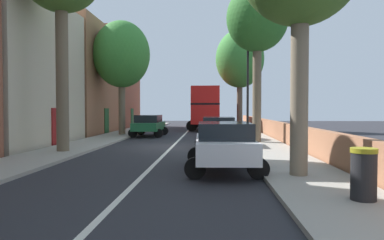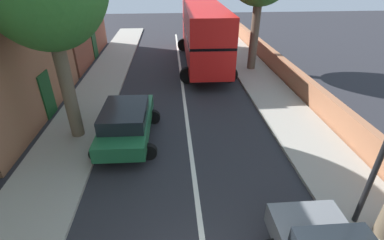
{
  "view_description": "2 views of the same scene",
  "coord_description": "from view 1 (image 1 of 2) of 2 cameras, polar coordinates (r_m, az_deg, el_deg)",
  "views": [
    {
      "loc": [
        2.06,
        -19.33,
        2.05
      ],
      "look_at": [
        0.74,
        6.42,
        1.24
      ],
      "focal_mm": 33.4,
      "sensor_mm": 36.0,
      "label": 1
    },
    {
      "loc": [
        -0.65,
        -2.69,
        6.33
      ],
      "look_at": [
        -0.08,
        4.49,
        2.28
      ],
      "focal_mm": 25.72,
      "sensor_mm": 36.0,
      "label": 2
    }
  ],
  "objects": [
    {
      "name": "road_centre_line",
      "position": [
        19.55,
        -3.13,
        -4.22
      ],
      "size": [
        0.16,
        54.0,
        0.01
      ],
      "primitive_type": "cube",
      "color": "silver",
      "rests_on": "ground"
    },
    {
      "name": "sidewalk_right",
      "position": [
        19.64,
        11.27,
        -4.06
      ],
      "size": [
        2.6,
        60.0,
        0.12
      ],
      "primitive_type": "cube",
      "color": "#9E998E",
      "rests_on": "ground"
    },
    {
      "name": "double_decker_bus",
      "position": [
        36.2,
        2.38,
        2.27
      ],
      "size": [
        3.69,
        10.87,
        4.06
      ],
      "color": "red",
      "rests_on": "ground"
    },
    {
      "name": "parked_car_green_left_3",
      "position": [
        26.74,
        -6.88,
        -0.66
      ],
      "size": [
        2.55,
        4.38,
        1.59
      ],
      "color": "#1E6038",
      "rests_on": "ground"
    },
    {
      "name": "sidewalk_left",
      "position": [
        20.64,
        -16.82,
        -3.82
      ],
      "size": [
        2.6,
        60.0,
        0.12
      ],
      "primitive_type": "cube",
      "color": "#9E998E",
      "rests_on": "ground"
    },
    {
      "name": "litter_bin_right",
      "position": [
        8.43,
        25.72,
        -7.76
      ],
      "size": [
        0.55,
        0.55,
        1.11
      ],
      "color": "black",
      "rests_on": "sidewalk_right"
    },
    {
      "name": "parked_car_grey_right_0",
      "position": [
        19.35,
        4.24,
        -1.56
      ],
      "size": [
        2.44,
        4.25,
        1.62
      ],
      "color": "slate",
      "rests_on": "ground"
    },
    {
      "name": "ground_plane",
      "position": [
        19.55,
        -3.13,
        -4.23
      ],
      "size": [
        84.0,
        84.0,
        0.0
      ],
      "primitive_type": "plane",
      "color": "#28282D"
    },
    {
      "name": "street_tree_right_3",
      "position": [
        21.88,
        10.39,
        15.44
      ],
      "size": [
        3.59,
        3.59,
        9.21
      ],
      "color": "brown",
      "rests_on": "sidewalk_right"
    },
    {
      "name": "street_tree_left_6",
      "position": [
        27.95,
        -11.17,
        10.16
      ],
      "size": [
        4.28,
        4.28,
        8.58
      ],
      "color": "brown",
      "rests_on": "sidewalk_left"
    },
    {
      "name": "boundary_wall_right",
      "position": [
        19.87,
        15.71,
        -2.43
      ],
      "size": [
        0.36,
        54.0,
        1.22
      ],
      "primitive_type": "cube",
      "color": "#9E6647",
      "rests_on": "ground"
    },
    {
      "name": "lamppost_right",
      "position": [
        21.77,
        8.89,
        6.39
      ],
      "size": [
        0.32,
        0.32,
        6.31
      ],
      "color": "black",
      "rests_on": "sidewalk_right"
    },
    {
      "name": "parked_car_white_right_2",
      "position": [
        11.74,
        5.08,
        -3.72
      ],
      "size": [
        2.56,
        4.5,
        1.61
      ],
      "color": "silver",
      "rests_on": "ground"
    },
    {
      "name": "street_tree_right_5",
      "position": [
        35.1,
        7.64,
        9.59
      ],
      "size": [
        4.64,
        4.64,
        9.55
      ],
      "color": "brown",
      "rests_on": "sidewalk_right"
    },
    {
      "name": "terraced_houses_left",
      "position": [
        22.28,
        -25.69,
        8.63
      ],
      "size": [
        4.07,
        47.62,
        10.76
      ],
      "color": "beige",
      "rests_on": "ground"
    }
  ]
}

